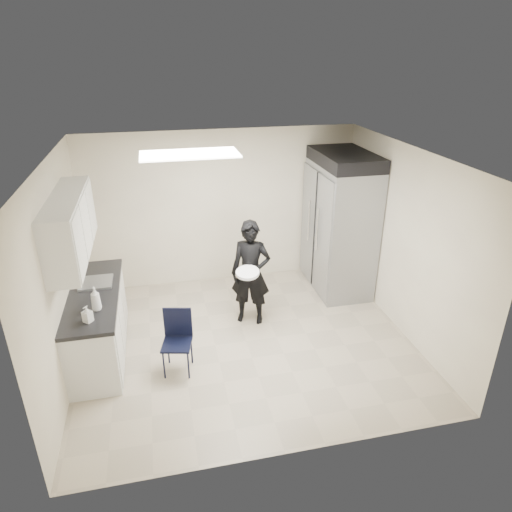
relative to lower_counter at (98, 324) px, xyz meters
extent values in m
plane|color=tan|center=(1.95, -0.20, -0.43)|extent=(4.50, 4.50, 0.00)
plane|color=silver|center=(1.95, -0.20, 2.17)|extent=(4.50, 4.50, 0.00)
plane|color=beige|center=(1.95, 1.80, 0.87)|extent=(4.50, 0.00, 4.50)
plane|color=beige|center=(-0.30, -0.20, 0.87)|extent=(0.00, 4.00, 4.00)
plane|color=beige|center=(4.20, -0.20, 0.87)|extent=(0.00, 4.00, 4.00)
cube|color=white|center=(1.35, 0.20, 2.14)|extent=(1.20, 0.60, 0.02)
cube|color=silver|center=(0.00, 0.00, 0.00)|extent=(0.60, 1.90, 0.86)
cube|color=black|center=(0.00, 0.00, 0.46)|extent=(0.64, 1.95, 0.05)
cube|color=gray|center=(0.02, 0.25, 0.44)|extent=(0.42, 0.40, 0.14)
cylinder|color=silver|center=(-0.18, 0.25, 0.59)|extent=(0.02, 0.02, 0.24)
cube|color=silver|center=(-0.13, 0.00, 1.40)|extent=(0.35, 1.80, 0.75)
cube|color=black|center=(-0.19, 1.15, 1.19)|extent=(0.22, 0.30, 0.35)
cube|color=yellow|center=(-0.29, -0.10, 0.79)|extent=(0.00, 0.12, 0.07)
cube|color=yellow|center=(-0.29, 0.10, 0.75)|extent=(0.00, 0.12, 0.07)
cube|color=gray|center=(3.78, 1.07, 0.62)|extent=(0.80, 1.35, 2.10)
cube|color=black|center=(3.78, 1.07, 1.77)|extent=(0.80, 1.35, 0.20)
cube|color=black|center=(0.99, -0.63, -0.03)|extent=(0.43, 0.43, 0.80)
imported|color=black|center=(2.13, 0.33, 0.36)|extent=(0.68, 0.57, 1.58)
cylinder|color=white|center=(2.04, 0.10, 0.49)|extent=(0.43, 0.43, 0.04)
imported|color=white|center=(0.09, -0.44, 0.63)|extent=(0.15, 0.15, 0.30)
imported|color=#B0AFBB|center=(0.02, -0.69, 0.58)|extent=(0.13, 0.13, 0.20)
camera|label=1|loc=(0.92, -5.41, 3.34)|focal=32.00mm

